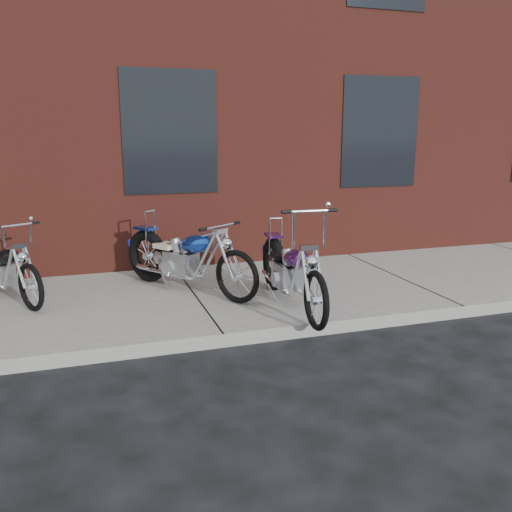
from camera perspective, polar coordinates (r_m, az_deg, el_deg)
name	(u,v)px	position (r m, az deg, el deg)	size (l,w,h in m)	color
ground	(224,348)	(5.75, -3.40, -9.62)	(120.00, 120.00, 0.00)	black
sidewalk	(195,300)	(7.10, -6.49, -4.60)	(22.00, 3.00, 0.15)	slate
building_brick	(131,50)	(13.34, -12.97, 20.34)	(22.00, 10.00, 8.00)	maroon
chopper_purple	(291,273)	(6.49, 3.70, -1.84)	(0.55, 2.24, 1.26)	black
chopper_blue	(186,260)	(7.15, -7.40, -0.42)	(1.40, 1.97, 1.01)	black
chopper_third	(3,270)	(7.49, -25.11, -1.38)	(1.07, 1.78, 1.01)	black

